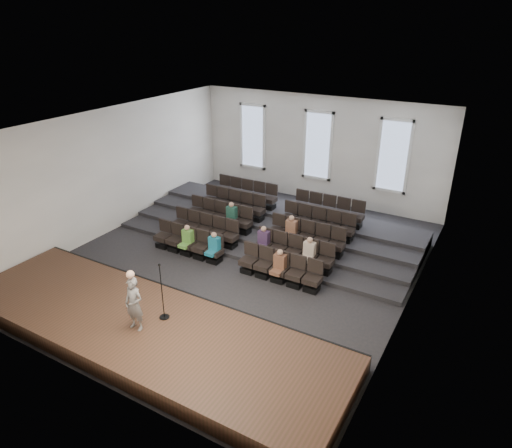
# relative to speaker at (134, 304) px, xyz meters

# --- Properties ---
(ground) EXTENTS (14.00, 14.00, 0.00)m
(ground) POSITION_rel_speaker_xyz_m (-0.05, 5.37, -1.27)
(ground) COLOR black
(ground) RESTS_ON ground
(ceiling) EXTENTS (12.00, 14.00, 0.02)m
(ceiling) POSITION_rel_speaker_xyz_m (-0.05, 5.37, 3.74)
(ceiling) COLOR white
(ceiling) RESTS_ON ground
(wall_back) EXTENTS (12.00, 0.04, 5.00)m
(wall_back) POSITION_rel_speaker_xyz_m (-0.05, 12.39, 1.23)
(wall_back) COLOR white
(wall_back) RESTS_ON ground
(wall_front) EXTENTS (12.00, 0.04, 5.00)m
(wall_front) POSITION_rel_speaker_xyz_m (-0.05, -1.65, 1.23)
(wall_front) COLOR white
(wall_front) RESTS_ON ground
(wall_left) EXTENTS (0.04, 14.00, 5.00)m
(wall_left) POSITION_rel_speaker_xyz_m (-6.07, 5.37, 1.23)
(wall_left) COLOR white
(wall_left) RESTS_ON ground
(wall_right) EXTENTS (0.04, 14.00, 5.00)m
(wall_right) POSITION_rel_speaker_xyz_m (5.97, 5.37, 1.23)
(wall_right) COLOR white
(wall_right) RESTS_ON ground
(stage) EXTENTS (11.80, 3.60, 0.50)m
(stage) POSITION_rel_speaker_xyz_m (-0.05, 0.27, -1.02)
(stage) COLOR #46291E
(stage) RESTS_ON ground
(stage_lip) EXTENTS (11.80, 0.06, 0.52)m
(stage_lip) POSITION_rel_speaker_xyz_m (-0.05, 2.04, -1.02)
(stage_lip) COLOR black
(stage_lip) RESTS_ON ground
(risers) EXTENTS (11.80, 4.80, 0.60)m
(risers) POSITION_rel_speaker_xyz_m (-0.05, 8.54, -1.07)
(risers) COLOR black
(risers) RESTS_ON ground
(seating_rows) EXTENTS (6.80, 4.70, 1.67)m
(seating_rows) POSITION_rel_speaker_xyz_m (-0.05, 6.91, -0.59)
(seating_rows) COLOR black
(seating_rows) RESTS_ON ground
(windows) EXTENTS (8.44, 0.10, 3.24)m
(windows) POSITION_rel_speaker_xyz_m (-0.05, 12.32, 1.43)
(windows) COLOR white
(windows) RESTS_ON wall_back
(audience) EXTENTS (4.85, 2.64, 1.10)m
(audience) POSITION_rel_speaker_xyz_m (0.31, 5.67, -0.46)
(audience) COLOR #62A542
(audience) RESTS_ON seating_rows
(speaker) EXTENTS (0.57, 0.39, 1.54)m
(speaker) POSITION_rel_speaker_xyz_m (0.00, 0.00, 0.00)
(speaker) COLOR slate
(speaker) RESTS_ON stage
(mic_stand) EXTENTS (0.29, 0.29, 1.73)m
(mic_stand) POSITION_rel_speaker_xyz_m (0.33, 0.73, -0.26)
(mic_stand) COLOR black
(mic_stand) RESTS_ON stage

